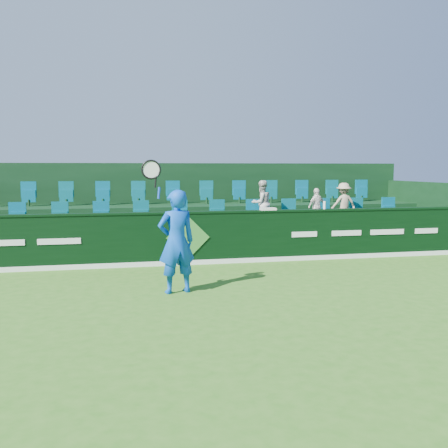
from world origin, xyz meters
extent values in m
plane|color=#2F6D1A|center=(0.00, 0.00, 0.00)|extent=(60.00, 60.00, 0.00)
cube|color=black|center=(0.00, 4.00, 0.65)|extent=(16.00, 0.20, 1.30)
cube|color=black|center=(0.00, 4.00, 1.32)|extent=(16.00, 0.24, 0.05)
cube|color=white|center=(0.00, 3.89, 0.06)|extent=(16.00, 0.02, 0.12)
cube|color=#36802E|center=(0.00, 3.88, 0.70)|extent=(1.10, 0.02, 1.10)
cube|color=white|center=(-4.30, 3.89, 0.70)|extent=(0.85, 0.01, 0.14)
cube|color=white|center=(-3.10, 3.89, 0.70)|extent=(1.00, 0.01, 0.14)
cube|color=white|center=(3.10, 3.89, 0.70)|extent=(0.70, 0.01, 0.14)
cube|color=white|center=(4.30, 3.89, 0.70)|extent=(0.85, 0.01, 0.14)
cube|color=white|center=(5.50, 3.89, 0.70)|extent=(1.00, 0.01, 0.14)
cube|color=white|center=(6.70, 3.89, 0.70)|extent=(0.70, 0.01, 0.14)
cube|color=black|center=(0.00, 5.10, 0.40)|extent=(16.00, 2.00, 0.80)
cube|color=black|center=(0.00, 7.00, 0.65)|extent=(16.00, 1.80, 1.30)
cube|color=black|center=(0.00, 8.00, 1.30)|extent=(16.00, 0.20, 2.60)
cube|color=black|center=(7.90, 6.00, 1.00)|extent=(0.20, 4.00, 2.00)
cube|color=#045771|center=(0.00, 5.50, 1.10)|extent=(13.50, 0.50, 0.60)
cube|color=#045771|center=(0.00, 7.30, 1.60)|extent=(13.50, 0.50, 0.60)
imported|color=blue|center=(-0.59, 1.16, 1.01)|extent=(0.83, 0.63, 2.03)
cylinder|color=#143FBF|center=(-0.93, 1.06, 1.97)|extent=(0.06, 0.04, 0.22)
cylinder|color=black|center=(-0.99, 1.06, 2.17)|extent=(0.05, 0.03, 0.20)
torus|color=black|center=(-1.07, 1.06, 2.41)|extent=(0.41, 0.04, 0.41)
cylinder|color=silver|center=(-1.07, 1.06, 2.41)|extent=(0.34, 0.01, 0.34)
imported|color=beige|center=(2.27, 5.12, 1.45)|extent=(0.76, 0.67, 1.30)
imported|color=white|center=(3.94, 5.12, 1.33)|extent=(0.68, 0.47, 1.06)
imported|color=tan|center=(4.77, 5.12, 1.41)|extent=(0.79, 0.46, 1.21)
cube|color=silver|center=(2.12, 4.00, 1.38)|extent=(0.39, 0.26, 0.06)
cylinder|color=white|center=(3.69, 4.00, 1.46)|extent=(0.07, 0.07, 0.21)
camera|label=1|loc=(-1.66, -8.45, 2.45)|focal=40.00mm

